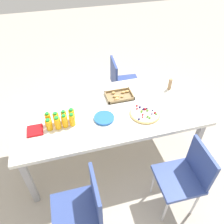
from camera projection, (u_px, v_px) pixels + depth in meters
ground_plane at (109, 152)px, 2.91m from camera, size 12.00×12.00×0.00m
party_table at (109, 114)px, 2.46m from camera, size 2.01×0.98×0.75m
chair_near_left at (83, 207)px, 1.87m from camera, size 0.40×0.40×0.83m
chair_far_right at (122, 81)px, 3.26m from camera, size 0.43×0.43×0.83m
chair_near_right at (186, 175)px, 2.09m from camera, size 0.41×0.41×0.83m
juice_bottle_0 at (49, 125)px, 2.15m from camera, size 0.06×0.06×0.13m
juice_bottle_1 at (58, 123)px, 2.16m from camera, size 0.06×0.06×0.15m
juice_bottle_2 at (65, 121)px, 2.18m from camera, size 0.06×0.06×0.15m
juice_bottle_3 at (72, 120)px, 2.19m from camera, size 0.06×0.06×0.15m
juice_bottle_4 at (48, 119)px, 2.20m from camera, size 0.06×0.06×0.15m
juice_bottle_5 at (56, 118)px, 2.21m from camera, size 0.06×0.06×0.14m
juice_bottle_6 at (64, 116)px, 2.24m from camera, size 0.06×0.06×0.14m
juice_bottle_7 at (72, 115)px, 2.25m from camera, size 0.06×0.06×0.14m
fruit_pizza at (145, 113)px, 2.35m from camera, size 0.32×0.32×0.05m
snack_tray at (119, 96)px, 2.57m from camera, size 0.31×0.21×0.04m
plate_stack at (104, 118)px, 2.29m from camera, size 0.21×0.21×0.02m
napkin_stack at (35, 130)px, 2.17m from camera, size 0.15×0.15×0.02m
cardboard_tube at (170, 84)px, 2.65m from camera, size 0.04×0.04×0.14m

